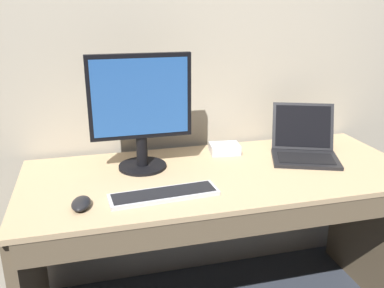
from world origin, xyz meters
The scene contains 6 objects.
desk centered at (0.00, -0.02, 0.53)m, with size 1.72×0.72×0.77m.
laptop_black centered at (0.45, 0.07, 0.82)m, with size 0.40×0.41×0.23m.
external_monitor centered at (-0.33, 0.12, 1.05)m, with size 0.44×0.21×0.51m.
wired_keyboard centered at (-0.29, -0.18, 0.78)m, with size 0.43×0.15×0.02m.
computer_mouse centered at (-0.60, -0.19, 0.78)m, with size 0.07×0.11×0.03m, color black.
external_drive_box centered at (0.09, 0.22, 0.79)m, with size 0.14×0.11×0.05m, color silver.
Camera 1 is at (-0.54, -1.59, 1.47)m, focal length 38.43 mm.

